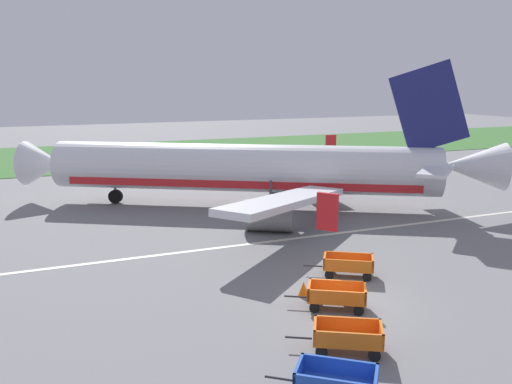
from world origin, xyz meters
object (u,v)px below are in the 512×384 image
object	(u,v)px
baggage_cart_second_in_row	(347,337)
traffic_cone_mid_apron	(278,221)
airplane	(255,169)
baggage_cart_fourth_in_row	(348,265)
baggage_cart_third_in_row	(336,296)
traffic_cone_near_plane	(304,289)
baggage_cart_nearest	(336,382)

from	to	relation	value
baggage_cart_second_in_row	traffic_cone_mid_apron	distance (m)	17.79
airplane	baggage_cart_fourth_in_row	bearing A→B (deg)	-95.45
baggage_cart_third_in_row	traffic_cone_near_plane	size ratio (longest dim) A/B	4.82
traffic_cone_mid_apron	baggage_cart_nearest	bearing A→B (deg)	-110.07
baggage_cart_nearest	baggage_cart_third_in_row	world-z (taller)	same
baggage_cart_second_in_row	baggage_cart_fourth_in_row	xyz separation A→B (m)	(4.28, 6.77, 0.00)
airplane	baggage_cart_fourth_in_row	size ratio (longest dim) A/B	10.05
baggage_cart_second_in_row	baggage_cart_fourth_in_row	distance (m)	8.01
baggage_cart_nearest	baggage_cart_fourth_in_row	world-z (taller)	same
baggage_cart_third_in_row	traffic_cone_mid_apron	size ratio (longest dim) A/B	5.04
traffic_cone_mid_apron	baggage_cart_third_in_row	bearing A→B (deg)	-104.56
baggage_cart_second_in_row	traffic_cone_near_plane	size ratio (longest dim) A/B	4.85
traffic_cone_near_plane	baggage_cart_fourth_in_row	bearing A→B (deg)	23.96
baggage_cart_nearest	traffic_cone_mid_apron	xyz separation A→B (m)	(7.14, 19.53, -0.26)
baggage_cart_nearest	baggage_cart_fourth_in_row	bearing A→B (deg)	55.96
airplane	baggage_cart_third_in_row	xyz separation A→B (m)	(-4.16, -19.22, -2.45)
baggage_cart_nearest	traffic_cone_near_plane	world-z (taller)	baggage_cart_nearest
baggage_cart_second_in_row	traffic_cone_near_plane	xyz separation A→B (m)	(0.97, 5.30, -0.25)
baggage_cart_nearest	baggage_cart_third_in_row	bearing A→B (deg)	58.90
baggage_cart_third_in_row	airplane	bearing A→B (deg)	77.79
baggage_cart_fourth_in_row	baggage_cart_nearest	bearing A→B (deg)	-124.04
airplane	traffic_cone_near_plane	size ratio (longest dim) A/B	48.03
traffic_cone_near_plane	airplane	bearing A→B (deg)	74.49
baggage_cart_fourth_in_row	traffic_cone_mid_apron	xyz separation A→B (m)	(0.87, 10.26, -0.26)
baggage_cart_fourth_in_row	traffic_cone_near_plane	world-z (taller)	baggage_cart_fourth_in_row
baggage_cart_nearest	baggage_cart_second_in_row	xyz separation A→B (m)	(1.98, 2.50, 0.00)
baggage_cart_second_in_row	traffic_cone_mid_apron	bearing A→B (deg)	73.16
baggage_cart_nearest	baggage_cart_second_in_row	size ratio (longest dim) A/B	0.94
baggage_cart_fourth_in_row	baggage_cart_second_in_row	bearing A→B (deg)	-122.31
baggage_cart_nearest	baggage_cart_third_in_row	xyz separation A→B (m)	(3.63, 6.01, 0.00)
baggage_cart_fourth_in_row	airplane	bearing A→B (deg)	84.55
traffic_cone_near_plane	traffic_cone_mid_apron	bearing A→B (deg)	70.36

